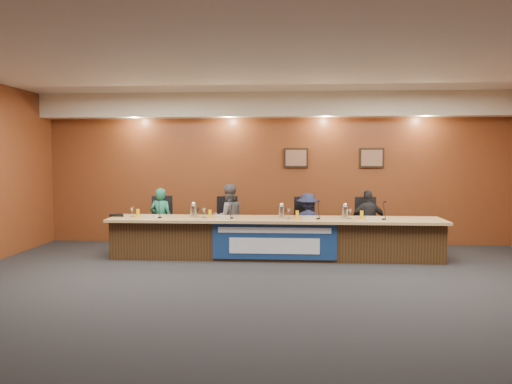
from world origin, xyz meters
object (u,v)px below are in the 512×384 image
panelist_b (229,218)px  office_chair_d (367,228)px  carafe_right (345,212)px  office_chair_c (307,227)px  dais_body (275,239)px  speakerphone (118,215)px  banner (274,241)px  carafe_mid (281,212)px  panelist_d (368,222)px  panelist_a (161,219)px  office_chair_b (229,227)px  office_chair_a (162,226)px  panelist_c (307,223)px  carafe_left (194,211)px

panelist_b → office_chair_d: panelist_b is taller
carafe_right → office_chair_c: bearing=133.6°
dais_body → panelist_b: size_ratio=4.47×
carafe_right → speakerphone: size_ratio=0.69×
banner → speakerphone: size_ratio=6.88×
dais_body → panelist_b: panelist_b is taller
banner → carafe_mid: size_ratio=10.08×
panelist_d → office_chair_d: size_ratio=2.57×
panelist_a → office_chair_d: (4.09, 0.10, -0.15)m
panelist_b → speakerphone: (-2.04, -0.57, 0.10)m
banner → office_chair_b: (-0.94, 1.10, 0.10)m
panelist_d → office_chair_a: (-4.09, 0.10, -0.14)m
panelist_c → carafe_mid: bearing=43.9°
panelist_b → office_chair_c: 1.57m
panelist_a → carafe_right: bearing=178.4°
panelist_a → office_chair_a: size_ratio=2.62×
banner → office_chair_a: (-2.29, 1.10, 0.10)m
panelist_a → panelist_c: bearing=-172.1°
banner → carafe_mid: carafe_mid is taller
office_chair_a → banner: bearing=-39.5°
panelist_a → office_chair_b: (1.36, 0.10, -0.15)m
office_chair_a → office_chair_b: bearing=-14.0°
dais_body → panelist_d: size_ratio=4.87×
office_chair_b → panelist_c: bearing=-21.6°
office_chair_b → office_chair_d: 2.73m
panelist_b → panelist_c: 1.56m
banner → carafe_right: (1.28, 0.40, 0.48)m
office_chair_d → office_chair_b: bearing=176.7°
carafe_left → office_chair_c: bearing=18.2°
panelist_d → carafe_right: size_ratio=5.58×
banner → office_chair_b: 1.45m
banner → carafe_right: bearing=17.5°
office_chair_d → carafe_right: (-0.52, -0.69, 0.38)m
banner → office_chair_c: size_ratio=4.58×
office_chair_b → office_chair_c: bearing=-18.0°
carafe_mid → dais_body: bearing=178.1°
office_chair_d → speakerphone: bearing=-175.3°
panelist_d → carafe_right: (-0.52, -0.59, 0.24)m
office_chair_a → office_chair_c: bearing=-14.0°
panelist_a → carafe_left: bearing=150.2°
panelist_a → dais_body: bearing=173.6°
dais_body → panelist_d: panelist_d is taller
banner → office_chair_a: 2.55m
panelist_d → carafe_left: panelist_d is taller
panelist_d → panelist_a: bearing=-3.1°
speakerphone → carafe_mid: bearing=-0.3°
carafe_right → speakerphone: (-4.25, 0.02, -0.09)m
carafe_mid → carafe_right: carafe_right is taller
carafe_left → carafe_right: size_ratio=1.00×
dais_body → carafe_right: carafe_right is taller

